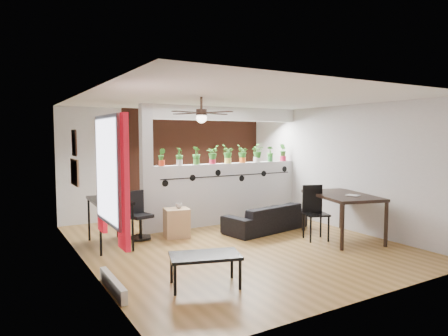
% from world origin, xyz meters
% --- Properties ---
extents(room_shell, '(6.30, 7.10, 2.90)m').
position_xyz_m(room_shell, '(0.00, 0.00, 1.30)').
color(room_shell, brown).
rests_on(room_shell, ground).
extents(partition_wall, '(3.60, 0.18, 1.35)m').
position_xyz_m(partition_wall, '(0.80, 1.50, 0.68)').
color(partition_wall, '#BCBCC1').
rests_on(partition_wall, ground).
extents(ceiling_header, '(3.60, 0.18, 0.30)m').
position_xyz_m(ceiling_header, '(0.80, 1.50, 2.45)').
color(ceiling_header, silver).
rests_on(ceiling_header, room_shell).
extents(pier_column, '(0.22, 0.20, 2.60)m').
position_xyz_m(pier_column, '(-1.11, 1.50, 1.30)').
color(pier_column, '#BCBCC1').
rests_on(pier_column, ground).
extents(brick_panel, '(3.90, 0.05, 2.60)m').
position_xyz_m(brick_panel, '(0.80, 2.97, 1.30)').
color(brick_panel, '#9B472D').
rests_on(brick_panel, ground).
extents(vine_decal, '(3.31, 0.01, 0.30)m').
position_xyz_m(vine_decal, '(0.80, 1.40, 1.08)').
color(vine_decal, black).
rests_on(vine_decal, partition_wall).
extents(window_assembly, '(0.09, 1.30, 1.55)m').
position_xyz_m(window_assembly, '(-2.56, -1.20, 1.51)').
color(window_assembly, white).
rests_on(window_assembly, room_shell).
extents(baseboard_heater, '(0.08, 1.00, 0.18)m').
position_xyz_m(baseboard_heater, '(-2.54, -1.20, 0.09)').
color(baseboard_heater, silver).
rests_on(baseboard_heater, ground).
extents(corkboard, '(0.03, 0.60, 0.45)m').
position_xyz_m(corkboard, '(-2.58, 0.95, 1.35)').
color(corkboard, '#8D6444').
rests_on(corkboard, room_shell).
extents(framed_art, '(0.03, 0.34, 0.44)m').
position_xyz_m(framed_art, '(-2.58, 0.90, 1.85)').
color(framed_art, '#8C7259').
rests_on(framed_art, room_shell).
extents(ceiling_fan, '(1.19, 1.19, 0.43)m').
position_xyz_m(ceiling_fan, '(-0.80, -0.30, 2.31)').
color(ceiling_fan, black).
rests_on(ceiling_fan, room_shell).
extents(potted_plant_0, '(0.22, 0.22, 0.36)m').
position_xyz_m(potted_plant_0, '(-0.78, 1.50, 1.54)').
color(potted_plant_0, red).
rests_on(potted_plant_0, partition_wall).
extents(potted_plant_1, '(0.15, 0.19, 0.38)m').
position_xyz_m(potted_plant_1, '(-0.39, 1.50, 1.55)').
color(potted_plant_1, silver).
rests_on(potted_plant_1, partition_wall).
extents(potted_plant_2, '(0.23, 0.24, 0.39)m').
position_xyz_m(potted_plant_2, '(0.01, 1.50, 1.56)').
color(potted_plant_2, '#41802E').
rests_on(potted_plant_2, partition_wall).
extents(potted_plant_3, '(0.26, 0.26, 0.41)m').
position_xyz_m(potted_plant_3, '(0.41, 1.50, 1.57)').
color(potted_plant_3, '#BE1E39').
rests_on(potted_plant_3, partition_wall).
extents(potted_plant_4, '(0.26, 0.27, 0.42)m').
position_xyz_m(potted_plant_4, '(0.80, 1.50, 1.57)').
color(potted_plant_4, '#EBD253').
rests_on(potted_plant_4, partition_wall).
extents(potted_plant_5, '(0.26, 0.26, 0.41)m').
position_xyz_m(potted_plant_5, '(1.20, 1.50, 1.57)').
color(potted_plant_5, orange).
rests_on(potted_plant_5, partition_wall).
extents(potted_plant_6, '(0.19, 0.23, 0.43)m').
position_xyz_m(potted_plant_6, '(1.59, 1.50, 1.58)').
color(potted_plant_6, silver).
rests_on(potted_plant_6, partition_wall).
extents(potted_plant_7, '(0.23, 0.22, 0.37)m').
position_xyz_m(potted_plant_7, '(1.99, 1.50, 1.55)').
color(potted_plant_7, '#2F8137').
rests_on(potted_plant_7, partition_wall).
extents(potted_plant_8, '(0.24, 0.26, 0.42)m').
position_xyz_m(potted_plant_8, '(2.38, 1.50, 1.57)').
color(potted_plant_8, '#CB2047').
rests_on(potted_plant_8, partition_wall).
extents(sofa, '(1.86, 0.98, 0.52)m').
position_xyz_m(sofa, '(1.09, 0.46, 0.26)').
color(sofa, black).
rests_on(sofa, ground).
extents(cube_shelf, '(0.52, 0.48, 0.56)m').
position_xyz_m(cube_shelf, '(-0.73, 0.91, 0.28)').
color(cube_shelf, tan).
rests_on(cube_shelf, ground).
extents(cup, '(0.16, 0.16, 0.10)m').
position_xyz_m(cup, '(-0.68, 0.91, 0.61)').
color(cup, gray).
rests_on(cup, cube_shelf).
extents(computer_desk, '(0.66, 1.19, 0.84)m').
position_xyz_m(computer_desk, '(-2.01, 0.95, 0.76)').
color(computer_desk, black).
rests_on(computer_desk, ground).
extents(monitor, '(0.32, 0.14, 0.18)m').
position_xyz_m(monitor, '(-2.01, 1.10, 0.94)').
color(monitor, black).
rests_on(monitor, computer_desk).
extents(office_chair, '(0.47, 0.47, 0.90)m').
position_xyz_m(office_chair, '(-1.41, 1.14, 0.40)').
color(office_chair, black).
rests_on(office_chair, ground).
extents(dining_table, '(1.34, 1.76, 0.85)m').
position_xyz_m(dining_table, '(1.97, -0.79, 0.76)').
color(dining_table, black).
rests_on(dining_table, ground).
extents(book, '(0.22, 0.26, 0.02)m').
position_xyz_m(book, '(1.87, -1.09, 0.87)').
color(book, gray).
rests_on(book, dining_table).
extents(folding_chair, '(0.53, 0.53, 1.03)m').
position_xyz_m(folding_chair, '(1.47, -0.56, 0.61)').
color(folding_chair, black).
rests_on(folding_chair, ground).
extents(coffee_table, '(1.02, 0.76, 0.43)m').
position_xyz_m(coffee_table, '(-1.45, -1.63, 0.38)').
color(coffee_table, black).
rests_on(coffee_table, ground).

